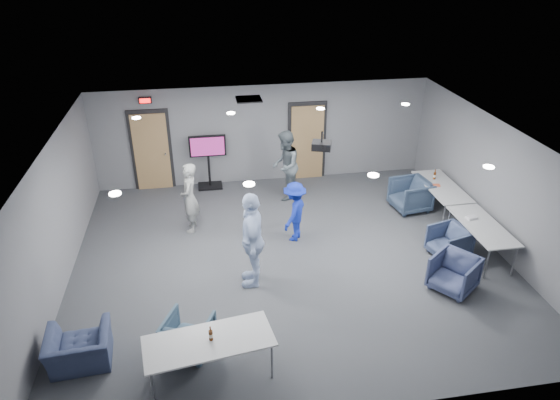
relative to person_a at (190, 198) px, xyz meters
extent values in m
plane|color=#35383D|center=(2.04, -1.55, -0.83)|extent=(9.00, 9.00, 0.00)
plane|color=silver|center=(2.04, -1.55, 1.87)|extent=(9.00, 9.00, 0.00)
cube|color=slate|center=(2.04, 2.45, 0.52)|extent=(9.00, 0.02, 2.70)
cube|color=slate|center=(2.04, -5.55, 0.52)|extent=(9.00, 0.02, 2.70)
cube|color=slate|center=(-2.46, -1.55, 0.52)|extent=(0.02, 8.00, 2.70)
cube|color=slate|center=(6.54, -1.55, 0.52)|extent=(0.02, 8.00, 2.70)
cube|color=black|center=(-0.96, 2.42, 0.25)|extent=(1.06, 0.06, 2.24)
cube|color=#A0754D|center=(-0.96, 2.38, 0.22)|extent=(0.90, 0.05, 2.10)
cylinder|color=gray|center=(-0.61, 2.33, 0.17)|extent=(0.04, 0.10, 0.04)
cube|color=black|center=(3.24, 2.42, 0.25)|extent=(1.06, 0.06, 2.24)
cube|color=#A0754D|center=(3.24, 2.38, 0.22)|extent=(0.90, 0.05, 2.10)
cylinder|color=gray|center=(3.59, 2.33, 0.17)|extent=(0.04, 0.10, 0.04)
cube|color=black|center=(-0.96, 2.39, 1.62)|extent=(0.32, 0.06, 0.16)
cube|color=#FF0C0C|center=(-0.96, 2.35, 1.62)|extent=(0.26, 0.02, 0.11)
cube|color=black|center=(1.54, 1.25, 1.86)|extent=(0.60, 0.60, 0.03)
cylinder|color=white|center=(-0.96, -3.35, 1.86)|extent=(0.18, 0.18, 0.02)
cylinder|color=white|center=(-0.96, 0.25, 1.86)|extent=(0.18, 0.18, 0.02)
cylinder|color=white|center=(1.04, -3.35, 1.86)|extent=(0.18, 0.18, 0.02)
cylinder|color=white|center=(1.04, 0.25, 1.86)|extent=(0.18, 0.18, 0.02)
cylinder|color=white|center=(3.04, -3.35, 1.86)|extent=(0.18, 0.18, 0.02)
cylinder|color=white|center=(3.04, 0.25, 1.86)|extent=(0.18, 0.18, 0.02)
cylinder|color=white|center=(5.04, -3.35, 1.86)|extent=(0.18, 0.18, 0.02)
cylinder|color=white|center=(5.04, 0.25, 1.86)|extent=(0.18, 0.18, 0.02)
imported|color=#969997|center=(0.00, 0.00, 0.00)|extent=(0.46, 0.64, 1.65)
imported|color=slate|center=(2.43, 1.26, 0.08)|extent=(0.91, 1.04, 1.81)
imported|color=#C6DAFF|center=(1.18, -2.24, 0.15)|extent=(0.59, 1.19, 1.96)
imported|color=#1A2DA9|center=(2.28, -0.80, -0.13)|extent=(0.91, 1.03, 1.39)
imported|color=#36455D|center=(5.39, 0.11, -0.43)|extent=(0.98, 0.96, 0.79)
imported|color=#3D4A69|center=(5.39, -2.01, -0.49)|extent=(0.90, 0.88, 0.67)
imported|color=#3C4467|center=(4.94, -3.11, -0.46)|extent=(1.10, 1.09, 0.72)
imported|color=#3D556B|center=(-0.08, -3.95, -0.49)|extent=(0.96, 0.97, 0.67)
imported|color=#3B4566|center=(-1.78, -3.95, -0.51)|extent=(1.02, 0.91, 0.62)
cube|color=silver|center=(6.04, -0.18, -0.11)|extent=(0.78, 1.88, 0.03)
cylinder|color=gray|center=(5.73, 0.68, -0.48)|extent=(0.04, 0.04, 0.70)
cylinder|color=gray|center=(5.73, -1.04, -0.48)|extent=(0.04, 0.04, 0.70)
cylinder|color=gray|center=(6.36, 0.68, -0.48)|extent=(0.04, 0.04, 0.70)
cylinder|color=gray|center=(6.36, -1.04, -0.48)|extent=(0.04, 0.04, 0.70)
cube|color=silver|center=(6.04, -2.08, -0.11)|extent=(0.75, 1.81, 0.03)
cylinder|color=gray|center=(5.75, -1.25, -0.48)|extent=(0.04, 0.04, 0.70)
cylinder|color=gray|center=(5.75, -2.90, -0.48)|extent=(0.04, 0.04, 0.70)
cylinder|color=gray|center=(6.34, -1.25, -0.48)|extent=(0.04, 0.04, 0.70)
cylinder|color=gray|center=(6.34, -2.90, -0.48)|extent=(0.04, 0.04, 0.70)
cube|color=silver|center=(0.25, -4.55, -0.11)|extent=(2.03, 1.08, 0.03)
cylinder|color=gray|center=(1.08, -4.10, -0.48)|extent=(0.04, 0.04, 0.70)
cylinder|color=gray|center=(-0.67, -4.36, -0.48)|extent=(0.04, 0.04, 0.70)
cylinder|color=gray|center=(1.17, -4.74, -0.48)|extent=(0.04, 0.04, 0.70)
cylinder|color=gray|center=(-0.58, -5.00, -0.48)|extent=(0.04, 0.04, 0.70)
cylinder|color=#4E260D|center=(0.29, -4.54, -0.01)|extent=(0.06, 0.06, 0.17)
cylinder|color=#4E260D|center=(0.29, -4.54, 0.12)|extent=(0.02, 0.02, 0.08)
cylinder|color=beige|center=(0.29, -4.54, -0.01)|extent=(0.07, 0.07, 0.06)
cylinder|color=#4E260D|center=(6.02, 0.22, -0.01)|extent=(0.06, 0.06, 0.18)
cylinder|color=#4E260D|center=(6.02, 0.22, 0.13)|extent=(0.02, 0.02, 0.08)
cylinder|color=beige|center=(6.02, 0.22, -0.01)|extent=(0.07, 0.07, 0.06)
cube|color=#D45835|center=(5.91, -0.16, -0.08)|extent=(0.18, 0.13, 0.04)
cube|color=silver|center=(5.95, -1.78, -0.07)|extent=(0.24, 0.19, 0.05)
cube|color=black|center=(0.51, 2.20, -0.80)|extent=(0.65, 0.46, 0.06)
cylinder|color=black|center=(0.51, 2.20, -0.23)|extent=(0.06, 0.06, 1.11)
cube|color=black|center=(0.51, 2.20, 0.38)|extent=(0.97, 0.07, 0.57)
cube|color=#7F1C60|center=(0.51, 2.15, 0.38)|extent=(0.88, 0.01, 0.50)
cylinder|color=black|center=(2.72, -1.24, 1.75)|extent=(0.04, 0.04, 0.22)
cube|color=black|center=(2.72, -1.24, 1.57)|extent=(0.46, 0.43, 0.15)
cylinder|color=black|center=(2.72, -1.41, 1.57)|extent=(0.08, 0.06, 0.08)
camera|label=1|loc=(0.38, -10.26, 5.20)|focal=32.00mm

